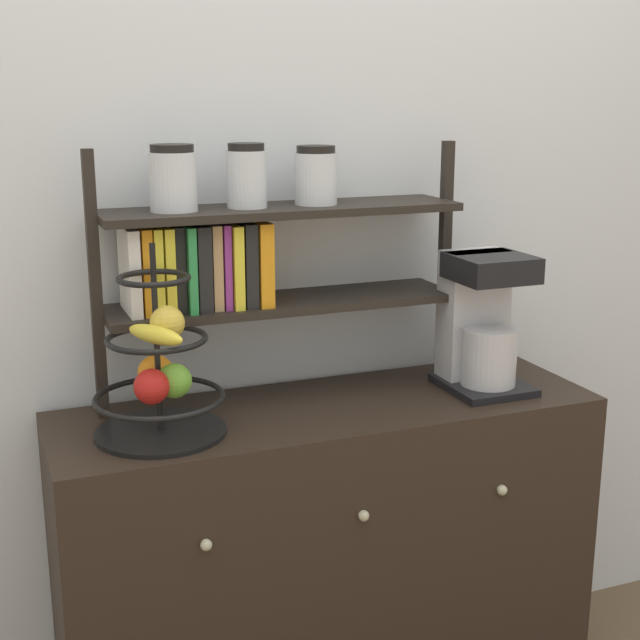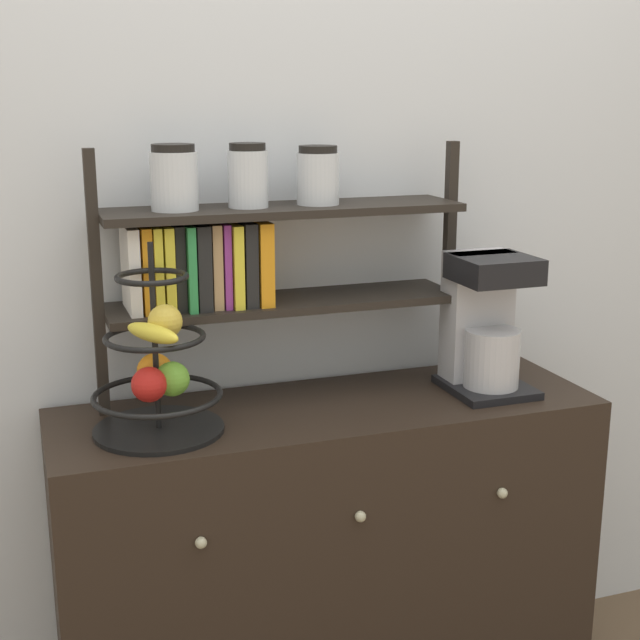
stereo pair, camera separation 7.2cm
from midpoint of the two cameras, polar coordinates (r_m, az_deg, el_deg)
name	(u,v)px [view 2 (the right image)]	position (r m, az deg, el deg)	size (l,w,h in m)	color
wall_back	(294,177)	(2.13, -0.69, 9.13)	(7.00, 0.05, 2.60)	silver
sideboard	(328,567)	(2.19, 1.48, -15.52)	(1.24, 0.41, 0.81)	black
coffee_maker	(485,323)	(2.13, 11.46, -0.20)	(0.18, 0.21, 0.32)	black
fruit_stand	(158,372)	(1.85, -9.25, -3.34)	(0.27, 0.27, 0.40)	black
shelf_hutch	(240,244)	(1.98, -4.10, 4.86)	(0.86, 0.20, 0.58)	black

